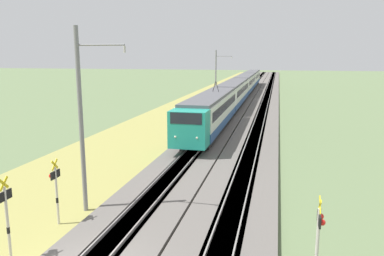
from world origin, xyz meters
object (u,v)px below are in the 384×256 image
at_px(crossing_signal_near, 6,212).
at_px(catenary_mast_near, 82,120).
at_px(crossing_signal_far, 318,239).
at_px(catenary_mast_mid, 216,78).
at_px(passenger_train, 240,87).
at_px(crossing_signal_aux, 56,186).

distance_m(crossing_signal_near, catenary_mast_near, 5.72).
distance_m(crossing_signal_near, crossing_signal_far, 11.14).
bearing_deg(catenary_mast_mid, passenger_train, -16.16).
distance_m(crossing_signal_near, catenary_mast_mid, 45.59).
height_order(passenger_train, catenary_mast_near, catenary_mast_near).
xyz_separation_m(crossing_signal_far, catenary_mast_mid, (45.20, 10.67, 2.32)).
height_order(crossing_signal_aux, catenary_mast_mid, catenary_mast_mid).
relative_size(passenger_train, catenary_mast_near, 8.62).
height_order(crossing_signal_near, crossing_signal_far, crossing_signal_far).
xyz_separation_m(crossing_signal_far, catenary_mast_near, (4.73, 10.67, 2.60)).
bearing_deg(catenary_mast_near, crossing_signal_far, -113.89).
bearing_deg(catenary_mast_near, crossing_signal_aux, 163.32).
distance_m(passenger_train, crossing_signal_aux, 51.87).
distance_m(crossing_signal_aux, catenary_mast_near, 3.33).
bearing_deg(crossing_signal_far, passenger_train, 98.21).
height_order(crossing_signal_far, crossing_signal_aux, crossing_signal_far).
bearing_deg(crossing_signal_far, crossing_signal_near, -178.32).
relative_size(crossing_signal_far, crossing_signal_aux, 1.09).
xyz_separation_m(crossing_signal_aux, catenary_mast_mid, (42.21, -0.53, 2.51)).
relative_size(crossing_signal_near, catenary_mast_near, 0.38).
xyz_separation_m(passenger_train, catenary_mast_mid, (-9.56, 2.77, 2.07)).
height_order(passenger_train, crossing_signal_far, passenger_train).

